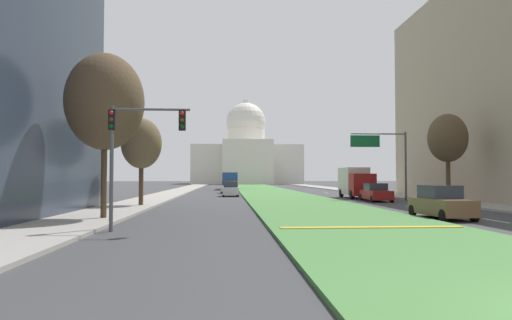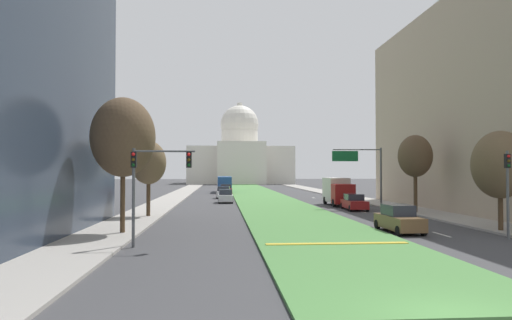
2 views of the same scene
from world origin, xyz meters
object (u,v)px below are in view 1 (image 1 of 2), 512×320
at_px(overhead_guide_sign, 385,151).
at_px(street_tree_right_mid, 448,138).
at_px(city_bus, 230,179).
at_px(sedan_midblock, 376,193).
at_px(sedan_distant, 230,189).
at_px(sedan_far_horizon, 229,187).
at_px(capitol_building, 246,157).
at_px(street_tree_left_mid, 141,144).
at_px(box_truck_delivery, 356,182).
at_px(sedan_very_far, 231,186).
at_px(street_tree_left_near, 105,102).
at_px(sedan_lead_stopped, 441,203).
at_px(traffic_light_near_left, 133,139).

distance_m(overhead_guide_sign, street_tree_right_mid, 6.77).
height_order(overhead_guide_sign, city_bus, overhead_guide_sign).
xyz_separation_m(sedan_midblock, sedan_distant, (-13.11, 11.82, 0.01)).
distance_m(sedan_far_horizon, city_bus, 18.58).
distance_m(capitol_building, street_tree_right_mid, 109.62).
bearing_deg(street_tree_left_mid, sedan_midblock, 17.37).
height_order(capitol_building, box_truck_delivery, capitol_building).
distance_m(capitol_building, sedan_very_far, 73.28).
relative_size(sedan_midblock, box_truck_delivery, 0.73).
relative_size(overhead_guide_sign, sedan_far_horizon, 1.51).
xyz_separation_m(street_tree_left_mid, sedan_distant, (6.80, 18.05, -3.92)).
xyz_separation_m(capitol_building, box_truck_delivery, (7.48, -98.08, -6.80)).
height_order(capitol_building, street_tree_right_mid, capitol_building).
xyz_separation_m(street_tree_left_near, street_tree_left_mid, (-0.07, 10.62, -1.42)).
xyz_separation_m(capitol_building, sedan_far_horizon, (-5.73, -82.75, -7.67)).
relative_size(street_tree_left_mid, box_truck_delivery, 1.03).
xyz_separation_m(street_tree_left_mid, sedan_midblock, (19.90, 6.23, -3.92)).
xyz_separation_m(sedan_midblock, city_bus, (-13.01, 40.29, 0.99)).
bearing_deg(capitol_building, street_tree_right_mid, -83.65).
bearing_deg(sedan_far_horizon, sedan_very_far, 87.87).
xyz_separation_m(overhead_guide_sign, sedan_midblock, (-1.42, -1.51, -3.86)).
distance_m(street_tree_left_near, sedan_lead_stopped, 18.58).
relative_size(traffic_light_near_left, sedan_lead_stopped, 1.16).
xyz_separation_m(capitol_building, sedan_midblock, (7.52, -104.49, -7.70)).
height_order(sedan_lead_stopped, sedan_very_far, same).
bearing_deg(city_bus, traffic_light_near_left, -94.06).
bearing_deg(sedan_distant, street_tree_left_near, -103.21).
height_order(traffic_light_near_left, sedan_midblock, traffic_light_near_left).
bearing_deg(sedan_far_horizon, traffic_light_near_left, -95.46).
bearing_deg(box_truck_delivery, sedan_lead_stopped, -94.88).
height_order(traffic_light_near_left, sedan_lead_stopped, traffic_light_near_left).
distance_m(sedan_midblock, box_truck_delivery, 6.47).
bearing_deg(box_truck_delivery, city_bus, 110.95).
relative_size(sedan_lead_stopped, city_bus, 0.41).
height_order(street_tree_left_near, sedan_very_far, street_tree_left_near).
height_order(capitol_building, sedan_distant, capitol_building).
xyz_separation_m(sedan_distant, sedan_far_horizon, (-0.15, 9.91, 0.02)).
xyz_separation_m(overhead_guide_sign, street_tree_left_near, (-21.25, -18.36, 1.48)).
distance_m(street_tree_right_mid, sedan_far_horizon, 31.99).
bearing_deg(traffic_light_near_left, sedan_lead_stopped, 17.39).
relative_size(traffic_light_near_left, street_tree_left_near, 0.60).
height_order(street_tree_right_mid, sedan_far_horizon, street_tree_right_mid).
bearing_deg(street_tree_left_near, overhead_guide_sign, 40.82).
relative_size(street_tree_left_near, street_tree_left_mid, 1.31).
height_order(sedan_far_horizon, city_bus, city_bus).
distance_m(traffic_light_near_left, sedan_very_far, 53.81).
height_order(sedan_midblock, city_bus, city_bus).
distance_m(sedan_far_horizon, sedan_very_far, 10.08).
xyz_separation_m(sedan_midblock, sedan_very_far, (-12.88, 31.81, 0.05)).
bearing_deg(sedan_very_far, sedan_midblock, -67.96).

